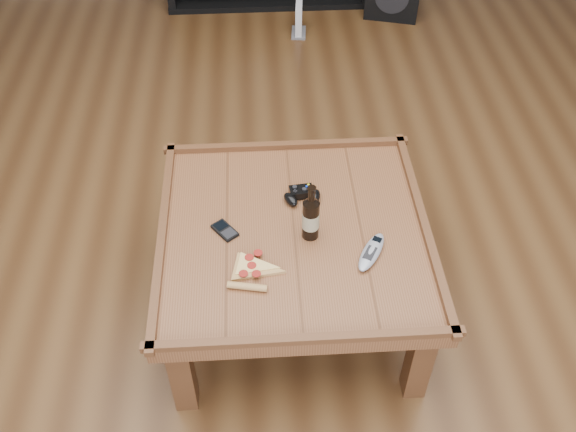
{
  "coord_description": "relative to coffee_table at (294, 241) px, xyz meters",
  "views": [
    {
      "loc": [
        -0.12,
        -1.63,
        2.18
      ],
      "look_at": [
        -0.02,
        0.01,
        0.52
      ],
      "focal_mm": 40.0,
      "sensor_mm": 36.0,
      "label": 1
    }
  ],
  "objects": [
    {
      "name": "smartphone",
      "position": [
        -0.26,
        0.01,
        0.07
      ],
      "size": [
        0.11,
        0.12,
        0.01
      ],
      "rotation": [
        0.0,
        0.0,
        0.65
      ],
      "color": "black",
      "rests_on": "coffee_table"
    },
    {
      "name": "pizza_slice",
      "position": [
        -0.16,
        -0.19,
        0.07
      ],
      "size": [
        0.19,
        0.27,
        0.03
      ],
      "rotation": [
        0.0,
        0.0,
        -0.19
      ],
      "color": "#B2834D",
      "rests_on": "coffee_table"
    },
    {
      "name": "remote_control",
      "position": [
        0.27,
        -0.13,
        0.07
      ],
      "size": [
        0.15,
        0.2,
        0.03
      ],
      "rotation": [
        0.0,
        0.0,
        -0.52
      ],
      "color": "gray",
      "rests_on": "coffee_table"
    },
    {
      "name": "game_console",
      "position": [
        0.18,
        2.22,
        -0.3
      ],
      "size": [
        0.11,
        0.17,
        0.21
      ],
      "rotation": [
        0.0,
        0.0,
        -0.1
      ],
      "color": "slate",
      "rests_on": "ground"
    },
    {
      "name": "beer_bottle",
      "position": [
        0.06,
        -0.03,
        0.16
      ],
      "size": [
        0.06,
        0.06,
        0.24
      ],
      "color": "black",
      "rests_on": "coffee_table"
    },
    {
      "name": "coffee_table",
      "position": [
        0.0,
        0.0,
        0.0
      ],
      "size": [
        1.03,
        1.03,
        0.48
      ],
      "color": "#593119",
      "rests_on": "ground"
    },
    {
      "name": "game_controller",
      "position": [
        0.04,
        0.17,
        0.08
      ],
      "size": [
        0.16,
        0.11,
        0.04
      ],
      "rotation": [
        0.0,
        0.0,
        0.12
      ],
      "color": "black",
      "rests_on": "coffee_table"
    },
    {
      "name": "ground",
      "position": [
        0.0,
        0.0,
        -0.39
      ],
      "size": [
        6.0,
        6.0,
        0.0
      ],
      "primitive_type": "plane",
      "color": "#432713",
      "rests_on": "ground"
    }
  ]
}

